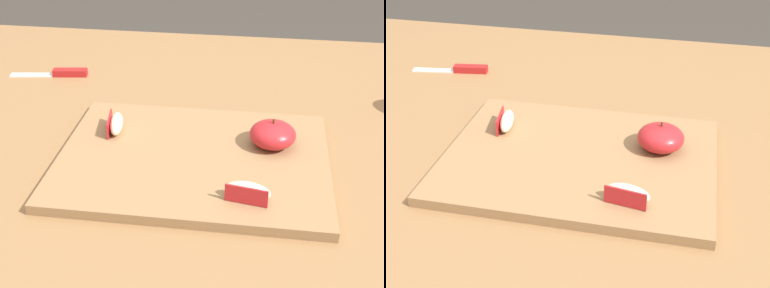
% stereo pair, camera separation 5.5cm
% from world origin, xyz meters
% --- Properties ---
extents(dining_table, '(1.42, 0.98, 0.76)m').
position_xyz_m(dining_table, '(0.00, 0.00, 0.66)').
color(dining_table, brown).
rests_on(dining_table, ground_plane).
extents(cutting_board, '(0.41, 0.31, 0.02)m').
position_xyz_m(cutting_board, '(-0.00, -0.10, 0.76)').
color(cutting_board, olive).
rests_on(cutting_board, dining_table).
extents(apple_half_skin_up, '(0.07, 0.07, 0.05)m').
position_xyz_m(apple_half_skin_up, '(0.12, -0.05, 0.79)').
color(apple_half_skin_up, '#B21E23').
rests_on(apple_half_skin_up, cutting_board).
extents(apple_wedge_middle, '(0.03, 0.06, 0.03)m').
position_xyz_m(apple_wedge_middle, '(-0.14, -0.04, 0.78)').
color(apple_wedge_middle, beige).
rests_on(apple_wedge_middle, cutting_board).
extents(apple_wedge_back, '(0.06, 0.03, 0.03)m').
position_xyz_m(apple_wedge_back, '(0.09, -0.20, 0.78)').
color(apple_wedge_back, beige).
rests_on(apple_wedge_back, cutting_board).
extents(paring_knife, '(0.16, 0.04, 0.01)m').
position_xyz_m(paring_knife, '(-0.31, 0.20, 0.76)').
color(paring_knife, silver).
rests_on(paring_knife, dining_table).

